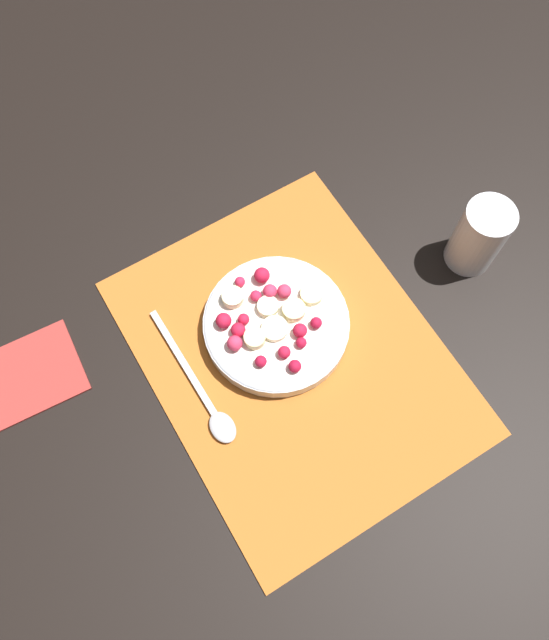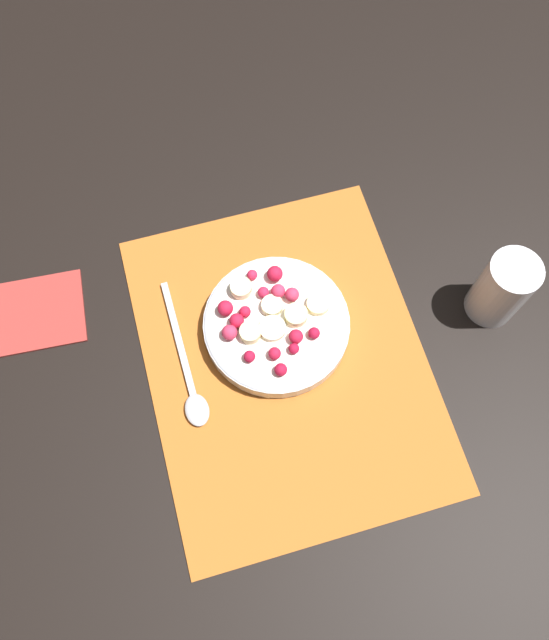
{
  "view_description": "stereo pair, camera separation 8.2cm",
  "coord_description": "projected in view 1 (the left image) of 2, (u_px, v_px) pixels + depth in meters",
  "views": [
    {
      "loc": [
        -0.22,
        0.16,
        0.8
      ],
      "look_at": [
        0.05,
        0.0,
        0.04
      ],
      "focal_mm": 35.0,
      "sensor_mm": 36.0,
      "label": 1
    },
    {
      "loc": [
        -0.25,
        0.09,
        0.8
      ],
      "look_at": [
        0.05,
        0.0,
        0.04
      ],
      "focal_mm": 35.0,
      "sensor_mm": 36.0,
      "label": 2
    }
  ],
  "objects": [
    {
      "name": "drinking_glass",
      "position": [
        479.0,
        236.0,
        0.85
      ],
      "size": [
        0.07,
        0.07,
        0.11
      ],
      "color": "white",
      "rests_on": "ground_plane"
    },
    {
      "name": "placemat",
      "position": [
        294.0,
        356.0,
        0.84
      ],
      "size": [
        0.47,
        0.37,
        0.01
      ],
      "color": "#B26023",
      "rests_on": "ground_plane"
    },
    {
      "name": "napkin",
      "position": [
        29.0,
        375.0,
        0.83
      ],
      "size": [
        0.12,
        0.14,
        0.01
      ],
      "color": "#A3332D",
      "rests_on": "ground_plane"
    },
    {
      "name": "ground_plane",
      "position": [
        293.0,
        356.0,
        0.84
      ],
      "size": [
        3.0,
        3.0,
        0.0
      ],
      "primitive_type": "plane",
      "color": "black"
    },
    {
      "name": "spoon",
      "position": [
        208.0,
        403.0,
        0.81
      ],
      "size": [
        0.21,
        0.03,
        0.01
      ],
      "rotation": [
        0.0,
        0.0,
        3.16
      ],
      "color": "#B2B2B7",
      "rests_on": "placemat"
    },
    {
      "name": "fruit_bowl",
      "position": [
        274.0,
        324.0,
        0.84
      ],
      "size": [
        0.2,
        0.2,
        0.05
      ],
      "color": "silver",
      "rests_on": "placemat"
    }
  ]
}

